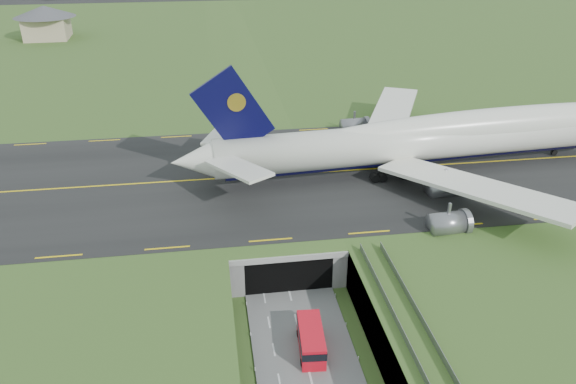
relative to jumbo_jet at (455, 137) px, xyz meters
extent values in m
plane|color=#375421|center=(-32.76, -32.46, -11.62)|extent=(900.00, 900.00, 0.00)
cube|color=gray|center=(-32.76, -32.46, -8.62)|extent=(800.00, 800.00, 6.00)
cube|color=slate|center=(-32.76, -39.96, -11.52)|extent=(12.00, 75.00, 0.20)
cube|color=black|center=(-32.76, 0.54, -5.53)|extent=(800.00, 44.00, 0.18)
cube|color=gray|center=(-32.76, -13.46, -6.12)|extent=(16.00, 22.00, 1.00)
cube|color=gray|center=(-39.76, -13.46, -8.62)|extent=(2.00, 22.00, 6.00)
cube|color=gray|center=(-25.76, -13.46, -8.62)|extent=(2.00, 22.00, 6.00)
cube|color=black|center=(-32.76, -18.46, -9.12)|extent=(12.00, 12.00, 5.00)
cube|color=#A8A8A3|center=(-32.76, -24.51, -6.02)|extent=(17.00, 0.50, 0.80)
cylinder|color=#A8A8A3|center=(-21.76, -36.46, -8.82)|extent=(0.90, 0.90, 5.60)
cylinder|color=white|center=(-7.07, -0.53, -0.31)|extent=(70.02, 11.76, 6.56)
cone|color=white|center=(-44.90, -3.37, -0.31)|extent=(7.62, 6.75, 6.23)
ellipsoid|color=white|center=(11.70, 0.88, 1.17)|extent=(77.62, 11.81, 6.89)
cylinder|color=#080832|center=(-7.07, -0.53, -2.87)|extent=(66.26, 7.71, 2.76)
cube|color=white|center=(-6.25, 15.98, -1.34)|extent=(19.80, 30.80, 2.76)
cube|color=white|center=(-39.34, 4.76, 1.23)|extent=(8.76, 12.19, 1.05)
cube|color=white|center=(-3.80, -16.74, -1.34)|extent=(23.24, 29.43, 2.76)
cube|color=white|center=(-38.19, -10.58, 1.23)|extent=(9.93, 12.01, 1.05)
cube|color=#080832|center=(-38.26, -2.87, 7.38)|extent=(13.05, 1.59, 14.51)
cylinder|color=gold|center=(-37.75, -2.83, 8.92)|extent=(2.92, 0.93, 2.87)
cylinder|color=slate|center=(-7.06, 9.24, -4.51)|extent=(5.57, 3.77, 3.38)
cylinder|color=slate|center=(-12.69, 19.61, -4.51)|extent=(5.57, 3.77, 3.38)
cylinder|color=slate|center=(-5.60, -10.19, -4.51)|extent=(5.57, 3.77, 3.38)
cylinder|color=slate|center=(-9.63, -21.29, -4.51)|extent=(5.57, 3.77, 3.38)
cylinder|color=black|center=(20.74, 1.56, -4.87)|extent=(1.16, 0.60, 1.13)
cube|color=black|center=(-11.67, -0.88, -4.72)|extent=(6.67, 7.62, 1.44)
cube|color=red|center=(-31.90, -36.03, -9.94)|extent=(3.31, 7.57, 2.95)
cube|color=black|center=(-31.90, -36.03, -9.35)|extent=(3.37, 7.67, 0.98)
cube|color=black|center=(-31.90, -36.03, -11.17)|extent=(3.07, 7.06, 0.49)
cylinder|color=black|center=(-33.36, -38.39, -11.08)|extent=(0.41, 0.91, 0.89)
cylinder|color=black|center=(-32.99, -33.48, -11.08)|extent=(0.41, 0.91, 0.89)
cylinder|color=black|center=(-30.81, -38.58, -11.08)|extent=(0.41, 0.91, 0.89)
cylinder|color=black|center=(-30.44, -33.68, -11.08)|extent=(0.41, 0.91, 0.89)
cube|color=tan|center=(-96.44, 126.75, -1.82)|extent=(14.80, 14.80, 7.59)
cone|color=#4C4C51|center=(-96.44, 126.75, 3.87)|extent=(21.71, 21.71, 3.80)
camera|label=1|loc=(-42.08, -86.15, 35.13)|focal=35.00mm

